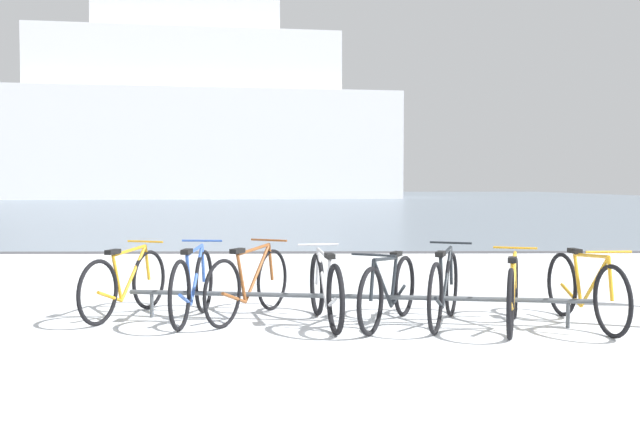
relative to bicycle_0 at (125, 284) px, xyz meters
The scene contains 11 objects.
ground 51.04m from the bicycle_0, 86.67° to the left, with size 80.00×132.00×0.08m.
bike_rack 2.53m from the bicycle_0, ahead, with size 4.89×0.73×0.31m.
bicycle_0 is the anchor object (origin of this frame).
bicycle_1 0.83m from the bicycle_0, 17.96° to the right, with size 0.46×1.69×0.85m.
bicycle_2 1.40m from the bicycle_0, ahead, with size 0.79×1.67×0.84m.
bicycle_3 2.26m from the bicycle_0, 11.42° to the right, with size 0.47×1.69×0.82m.
bicycle_4 2.92m from the bicycle_0, ahead, with size 0.81×1.62×0.79m.
bicycle_5 3.50m from the bicycle_0, ahead, with size 0.68×1.61×0.84m.
bicycle_6 4.19m from the bicycle_0, ahead, with size 0.66×1.64×0.80m.
bicycle_7 4.95m from the bicycle_0, ahead, with size 0.46×1.80×0.83m.
ferry_ship 63.63m from the bicycle_0, 98.85° to the left, with size 40.72×17.96×23.84m.
Camera 1 is at (-0.88, -4.64, 1.48)m, focal length 38.44 mm.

